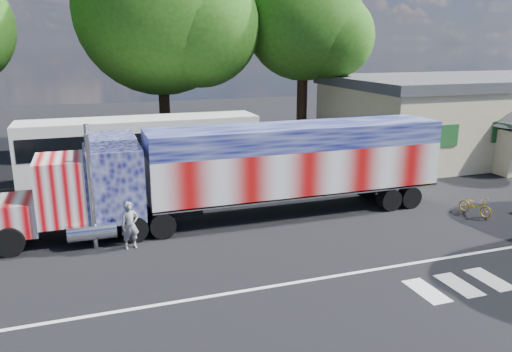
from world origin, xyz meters
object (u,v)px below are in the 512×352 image
object	(u,v)px
bicycle	(475,206)
tree_n_mid	(163,10)
coach_bus	(142,151)
woman	(130,225)
tree_ne_a	(306,22)
semi_truck	(243,169)

from	to	relation	value
bicycle	tree_n_mid	distance (m)	21.61
bicycle	coach_bus	bearing A→B (deg)	129.82
woman	bicycle	size ratio (longest dim) A/B	1.12
woman	tree_ne_a	bearing A→B (deg)	37.40
woman	tree_ne_a	xyz separation A→B (m)	(12.96, 13.59, 7.77)
coach_bus	woman	distance (m)	8.77
coach_bus	tree_n_mid	bearing A→B (deg)	69.89
coach_bus	tree_ne_a	distance (m)	14.27
semi_truck	tree_n_mid	world-z (taller)	tree_n_mid
coach_bus	tree_n_mid	distance (m)	10.45
tree_ne_a	tree_n_mid	size ratio (longest dim) A/B	0.85
semi_truck	woman	bearing A→B (deg)	-160.57
woman	coach_bus	bearing A→B (deg)	71.43
semi_truck	tree_ne_a	xyz separation A→B (m)	(8.10, 11.88, 6.48)
semi_truck	tree_ne_a	distance (m)	15.77
coach_bus	bicycle	size ratio (longest dim) A/B	7.72
coach_bus	tree_ne_a	bearing A→B (deg)	23.45
semi_truck	tree_n_mid	bearing A→B (deg)	93.74
coach_bus	tree_ne_a	world-z (taller)	tree_ne_a
coach_bus	tree_ne_a	xyz separation A→B (m)	(11.50, 4.99, 6.81)
semi_truck	tree_n_mid	xyz separation A→B (m)	(-0.90, 13.73, 7.15)
semi_truck	tree_ne_a	size ratio (longest dim) A/B	1.57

